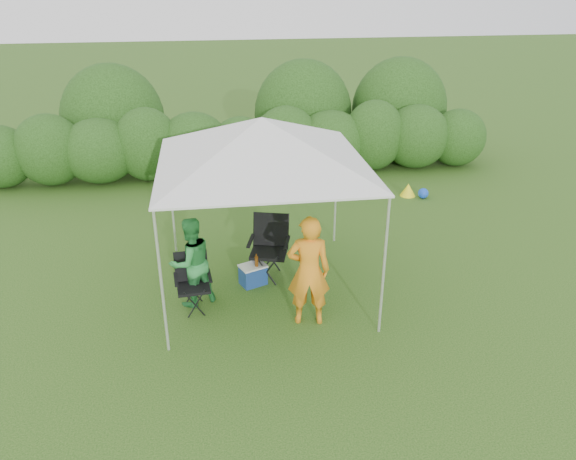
{
  "coord_description": "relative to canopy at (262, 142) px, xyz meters",
  "views": [
    {
      "loc": [
        -0.77,
        -7.48,
        4.8
      ],
      "look_at": [
        0.37,
        0.4,
        1.05
      ],
      "focal_mm": 35.0,
      "sensor_mm": 36.0,
      "label": 1
    }
  ],
  "objects": [
    {
      "name": "hedge",
      "position": [
        0.0,
        5.5,
        -1.64
      ],
      "size": [
        12.81,
        1.53,
        1.8
      ],
      "color": "#29541A",
      "rests_on": "ground"
    },
    {
      "name": "lawn_toy",
      "position": [
        3.77,
        3.5,
        -2.32
      ],
      "size": [
        0.59,
        0.49,
        0.29
      ],
      "color": "#FFF21A",
      "rests_on": "ground"
    },
    {
      "name": "canopy",
      "position": [
        0.0,
        0.0,
        0.0
      ],
      "size": [
        3.1,
        3.1,
        2.83
      ],
      "color": "silver",
      "rests_on": "ground"
    },
    {
      "name": "woman",
      "position": [
        -1.15,
        -0.33,
        -1.74
      ],
      "size": [
        0.87,
        0.81,
        1.44
      ],
      "primitive_type": "imported",
      "rotation": [
        0.0,
        0.0,
        3.62
      ],
      "color": "green",
      "rests_on": "ground"
    },
    {
      "name": "ground",
      "position": [
        0.0,
        -0.5,
        -2.46
      ],
      "size": [
        70.0,
        70.0,
        0.0
      ],
      "primitive_type": "plane",
      "color": "#3A611E"
    },
    {
      "name": "cooler",
      "position": [
        -0.19,
        0.1,
        -2.28
      ],
      "size": [
        0.51,
        0.44,
        0.35
      ],
      "rotation": [
        0.0,
        0.0,
        0.4
      ],
      "color": "navy",
      "rests_on": "ground"
    },
    {
      "name": "chair_right",
      "position": [
        0.13,
        0.39,
        -1.86
      ],
      "size": [
        0.77,
        0.73,
        1.06
      ],
      "rotation": [
        0.0,
        0.0,
        -0.27
      ],
      "color": "black",
      "rests_on": "ground"
    },
    {
      "name": "man",
      "position": [
        0.53,
        -1.09,
        -1.61
      ],
      "size": [
        0.67,
        0.49,
        1.71
      ],
      "primitive_type": "imported",
      "rotation": [
        0.0,
        0.0,
        3.01
      ],
      "color": "orange",
      "rests_on": "ground"
    },
    {
      "name": "chair_left",
      "position": [
        -1.15,
        -0.44,
        -1.96
      ],
      "size": [
        0.59,
        0.54,
        0.89
      ],
      "rotation": [
        0.0,
        0.0,
        0.09
      ],
      "color": "black",
      "rests_on": "ground"
    },
    {
      "name": "bottle",
      "position": [
        -0.13,
        0.06,
        -2.0
      ],
      "size": [
        0.06,
        0.06,
        0.22
      ],
      "primitive_type": "cylinder",
      "color": "#592D0C",
      "rests_on": "cooler"
    }
  ]
}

